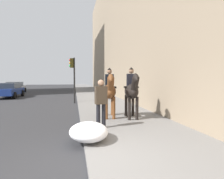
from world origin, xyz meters
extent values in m
cube|color=slate|center=(0.00, -1.88, 0.06)|extent=(120.00, 3.77, 0.12)
ellipsoid|color=brown|center=(4.59, -1.32, 1.28)|extent=(1.56, 0.74, 0.66)
cylinder|color=brown|center=(4.12, -1.42, 0.60)|extent=(0.13, 0.13, 0.96)
cylinder|color=brown|center=(4.16, -1.11, 0.60)|extent=(0.13, 0.13, 0.96)
cylinder|color=brown|center=(5.01, -1.53, 0.60)|extent=(0.13, 0.13, 0.96)
cylinder|color=brown|center=(5.05, -1.22, 0.60)|extent=(0.13, 0.13, 0.96)
cylinder|color=brown|center=(3.82, -1.22, 1.63)|extent=(0.66, 0.36, 0.68)
ellipsoid|color=brown|center=(3.61, -1.20, 1.88)|extent=(0.65, 0.30, 0.49)
cylinder|color=black|center=(5.29, -1.41, 1.18)|extent=(0.29, 0.13, 0.55)
cube|color=black|center=(4.64, -1.33, 1.46)|extent=(0.51, 0.65, 0.08)
cube|color=black|center=(4.64, -1.33, 1.78)|extent=(0.32, 0.41, 0.55)
sphere|color=#8C664C|center=(4.64, -1.33, 2.17)|extent=(0.22, 0.22, 0.22)
cone|color=black|center=(4.64, -1.33, 2.29)|extent=(0.22, 0.22, 0.10)
ellipsoid|color=black|center=(4.25, -2.24, 1.30)|extent=(1.55, 0.72, 0.66)
cylinder|color=black|center=(3.78, -2.35, 0.61)|extent=(0.13, 0.13, 0.98)
cylinder|color=black|center=(3.82, -2.03, 0.61)|extent=(0.13, 0.13, 0.98)
cylinder|color=black|center=(4.68, -2.45, 0.61)|extent=(0.13, 0.13, 0.98)
cylinder|color=black|center=(4.71, -2.13, 0.61)|extent=(0.13, 0.13, 0.98)
cylinder|color=black|center=(3.48, -2.15, 1.65)|extent=(0.66, 0.35, 0.68)
ellipsoid|color=black|center=(3.27, -2.13, 1.89)|extent=(0.65, 0.29, 0.49)
cylinder|color=black|center=(4.96, -2.32, 1.20)|extent=(0.29, 0.13, 0.55)
cube|color=black|center=(4.30, -2.24, 1.48)|extent=(0.50, 0.64, 0.08)
cube|color=black|center=(4.30, -2.24, 1.79)|extent=(0.32, 0.41, 0.55)
sphere|color=#8C664C|center=(4.30, -2.24, 2.19)|extent=(0.22, 0.22, 0.22)
cone|color=black|center=(4.30, -2.24, 2.31)|extent=(0.22, 0.22, 0.10)
cylinder|color=black|center=(2.71, -0.58, 0.54)|extent=(0.14, 0.14, 0.85)
cylinder|color=black|center=(2.73, -0.77, 0.54)|extent=(0.14, 0.14, 0.85)
cube|color=#3F3326|center=(2.72, -0.68, 1.28)|extent=(0.31, 0.43, 0.62)
sphere|color=tan|center=(2.72, -0.68, 1.71)|extent=(0.22, 0.22, 0.22)
cube|color=navy|center=(16.51, 6.51, 0.62)|extent=(4.52, 1.83, 0.60)
cube|color=#262D38|center=(16.78, 6.51, 1.18)|extent=(2.56, 1.61, 0.52)
cylinder|color=black|center=(15.11, 5.60, 0.32)|extent=(0.64, 0.22, 0.64)
cylinder|color=black|center=(17.91, 5.60, 0.32)|extent=(0.64, 0.22, 0.64)
cylinder|color=black|center=(17.91, 7.42, 0.32)|extent=(0.64, 0.22, 0.64)
cube|color=#B7BABF|center=(23.15, 7.70, 0.62)|extent=(4.34, 1.97, 0.60)
cube|color=#262D38|center=(22.90, 7.69, 1.18)|extent=(2.28, 1.66, 0.52)
cylinder|color=black|center=(24.43, 8.65, 0.32)|extent=(0.65, 0.25, 0.64)
cylinder|color=black|center=(24.51, 6.87, 0.32)|extent=(0.65, 0.25, 0.64)
cylinder|color=black|center=(21.79, 8.53, 0.32)|extent=(0.65, 0.25, 0.64)
cylinder|color=black|center=(21.87, 6.75, 0.32)|extent=(0.65, 0.25, 0.64)
cylinder|color=black|center=(10.86, 0.21, 1.71)|extent=(0.12, 0.12, 3.42)
cube|color=#2D280C|center=(10.86, 0.39, 3.02)|extent=(0.20, 0.24, 0.70)
sphere|color=red|center=(10.86, 0.52, 3.24)|extent=(0.14, 0.14, 0.14)
sphere|color=orange|center=(10.86, 0.52, 3.02)|extent=(0.14, 0.14, 0.14)
sphere|color=green|center=(10.86, 0.52, 2.80)|extent=(0.14, 0.14, 0.14)
ellipsoid|color=white|center=(1.45, -0.15, 0.36)|extent=(1.42, 1.09, 0.49)
camera|label=1|loc=(-3.98, 0.24, 1.85)|focal=31.19mm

